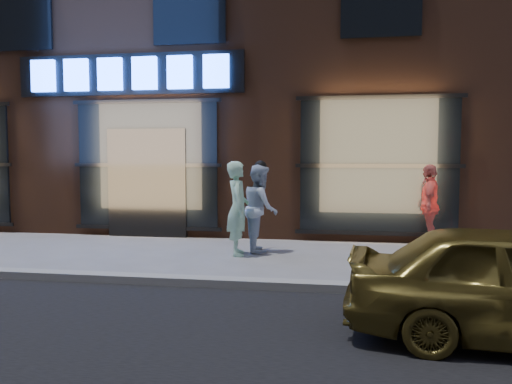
# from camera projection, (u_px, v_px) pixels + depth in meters

# --- Properties ---
(ground) EXTENTS (90.00, 90.00, 0.00)m
(ground) POSITION_uv_depth(u_px,v_px,m) (48.00, 279.00, 7.29)
(ground) COLOR slate
(ground) RESTS_ON ground
(curb) EXTENTS (60.00, 0.25, 0.12)m
(curb) POSITION_uv_depth(u_px,v_px,m) (48.00, 275.00, 7.29)
(curb) COLOR gray
(curb) RESTS_ON ground
(storefront_building) EXTENTS (30.20, 8.28, 10.30)m
(storefront_building) POSITION_uv_depth(u_px,v_px,m) (196.00, 43.00, 14.79)
(storefront_building) COLOR #54301E
(storefront_building) RESTS_ON ground
(man_bowtie) EXTENTS (0.54, 0.70, 1.71)m
(man_bowtie) POSITION_uv_depth(u_px,v_px,m) (238.00, 208.00, 9.02)
(man_bowtie) COLOR #ACE2BA
(man_bowtie) RESTS_ON ground
(man_cap) EXTENTS (0.78, 0.92, 1.65)m
(man_cap) POSITION_uv_depth(u_px,v_px,m) (260.00, 208.00, 9.40)
(man_cap) COLOR white
(man_cap) RESTS_ON ground
(passerby) EXTENTS (0.59, 1.02, 1.64)m
(passerby) POSITION_uv_depth(u_px,v_px,m) (429.00, 206.00, 9.83)
(passerby) COLOR #E56E5E
(passerby) RESTS_ON ground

